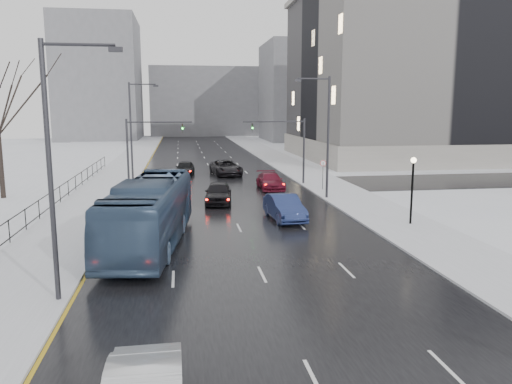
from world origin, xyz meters
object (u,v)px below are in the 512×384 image
mast_signal_right (293,143)px  sedan_right_near (284,207)px  streetlight_r_mid (325,131)px  mast_signal_left (139,145)px  sedan_right_far (270,181)px  streetlight_l_far (133,127)px  sedan_center_near (218,193)px  sedan_right_cross (226,168)px  streetlight_l_near (55,160)px  tree_park_e (4,199)px  no_uturn_sign (323,166)px  sedan_center_far (185,168)px  lamppost_r_mid (413,181)px  bus (150,213)px

mast_signal_right → sedan_right_near: (-4.03, -15.18, -3.21)m
streetlight_r_mid → sedan_right_near: streetlight_r_mid is taller
mast_signal_left → sedan_right_far: (11.97, -2.42, -3.31)m
streetlight_r_mid → sedan_right_far: bearing=122.3°
streetlight_l_far → mast_signal_right: bearing=-14.5°
sedan_center_near → sedan_right_far: size_ratio=0.97×
mast_signal_left → sedan_right_cross: (8.78, 7.84, -3.22)m
streetlight_l_near → sedan_center_near: bearing=68.8°
tree_park_e → no_uturn_sign: size_ratio=5.00×
streetlight_l_far → sedan_center_far: (5.07, 4.38, -4.77)m
streetlight_l_near → lamppost_r_mid: size_ratio=2.34×
sedan_right_far → mast_signal_right: bearing=41.8°
streetlight_r_mid → sedan_center_far: streetlight_r_mid is taller
streetlight_l_far → sedan_right_cross: (9.62, 3.84, -4.73)m
mast_signal_left → sedan_right_far: 12.65m
streetlight_l_far → sedan_right_near: bearing=-59.1°
lamppost_r_mid → bus: size_ratio=0.32×
lamppost_r_mid → sedan_center_far: lamppost_r_mid is taller
tree_park_e → streetlight_l_near: size_ratio=1.35×
lamppost_r_mid → sedan_center_far: size_ratio=0.90×
sedan_right_near → sedan_right_cross: 23.09m
bus → sedan_right_cross: bearing=83.9°
no_uturn_sign → sedan_right_far: (-4.56, 1.58, -1.51)m
sedan_right_cross → lamppost_r_mid: bearing=-77.4°
no_uturn_sign → bus: 21.75m
tree_park_e → sedan_right_cross: tree_park_e is taller
sedan_right_cross → sedan_center_far: bearing=165.6°
tree_park_e → sedan_right_near: 24.25m
sedan_right_cross → sedan_right_far: sedan_right_cross is taller
mast_signal_left → no_uturn_sign: (16.53, -4.00, -1.81)m
streetlight_r_mid → sedan_right_far: size_ratio=1.92×
streetlight_l_far → bus: size_ratio=0.76×
streetlight_l_near → sedan_right_cross: streetlight_l_near is taller
lamppost_r_mid → sedan_right_cross: 27.62m
mast_signal_left → bus: size_ratio=0.49×
streetlight_l_far → sedan_center_near: 15.48m
bus → tree_park_e: bearing=135.9°
mast_signal_right → sedan_right_near: 16.03m
streetlight_r_mid → bus: streetlight_r_mid is taller
mast_signal_left → no_uturn_sign: size_ratio=2.41×
mast_signal_left → sedan_right_far: bearing=-11.4°
bus → sedan_center_near: bearing=75.6°
tree_park_e → sedan_right_cross: size_ratio=2.22×
sedan_center_near → sedan_right_near: size_ratio=0.97×
no_uturn_sign → bus: (-14.46, -16.25, -0.43)m
lamppost_r_mid → streetlight_l_far: bearing=131.1°
bus → sedan_center_far: bus is taller
no_uturn_sign → sedan_right_cross: 14.22m
mast_signal_right → sedan_center_near: size_ratio=1.29×
lamppost_r_mid → sedan_center_near: 15.07m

